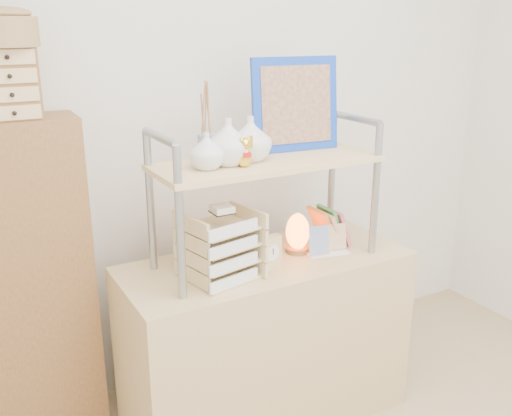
{
  "coord_description": "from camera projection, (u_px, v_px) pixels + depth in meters",
  "views": [
    {
      "loc": [
        -1.1,
        -0.67,
        1.68
      ],
      "look_at": [
        -0.05,
        1.2,
        0.98
      ],
      "focal_mm": 40.0,
      "sensor_mm": 36.0,
      "label": 1
    }
  ],
  "objects": [
    {
      "name": "room_shell",
      "position": [
        436.0,
        16.0,
        1.38
      ],
      "size": [
        3.42,
        3.41,
        2.61
      ],
      "color": "silver",
      "rests_on": "ground"
    },
    {
      "name": "desk",
      "position": [
        266.0,
        340.0,
        2.46
      ],
      "size": [
        1.2,
        0.5,
        0.75
      ],
      "primitive_type": "cube",
      "color": "tan",
      "rests_on": "ground"
    },
    {
      "name": "cabinet",
      "position": [
        34.0,
        287.0,
        2.27
      ],
      "size": [
        0.46,
        0.25,
        1.35
      ],
      "primitive_type": "cube",
      "rotation": [
        0.0,
        0.0,
        -0.03
      ],
      "color": "brown",
      "rests_on": "ground"
    },
    {
      "name": "hutch",
      "position": [
        258.0,
        152.0,
        2.2
      ],
      "size": [
        0.9,
        0.34,
        0.8
      ],
      "color": "#8F969C",
      "rests_on": "desk"
    },
    {
      "name": "letter_tray",
      "position": [
        222.0,
        250.0,
        2.14
      ],
      "size": [
        0.28,
        0.27,
        0.29
      ],
      "color": "#CCB77A",
      "rests_on": "desk"
    },
    {
      "name": "salt_lamp",
      "position": [
        297.0,
        232.0,
        2.4
      ],
      "size": [
        0.11,
        0.11,
        0.17
      ],
      "color": "brown",
      "rests_on": "desk"
    },
    {
      "name": "desk_clock",
      "position": [
        270.0,
        253.0,
        2.25
      ],
      "size": [
        0.1,
        0.06,
        0.13
      ],
      "color": "tan",
      "rests_on": "desk"
    },
    {
      "name": "postcard_stand",
      "position": [
        328.0,
        246.0,
        2.39
      ],
      "size": [
        0.19,
        0.09,
        0.13
      ],
      "color": "white",
      "rests_on": "desk"
    },
    {
      "name": "drawer_chest",
      "position": [
        8.0,
        83.0,
        2.01
      ],
      "size": [
        0.2,
        0.16,
        0.25
      ],
      "color": "brown",
      "rests_on": "cabinet"
    },
    {
      "name": "woven_basket",
      "position": [
        1.0,
        32.0,
        1.96
      ],
      "size": [
        0.25,
        0.25,
        0.1
      ],
      "primitive_type": "cylinder",
      "color": "olive",
      "rests_on": "drawer_chest"
    }
  ]
}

